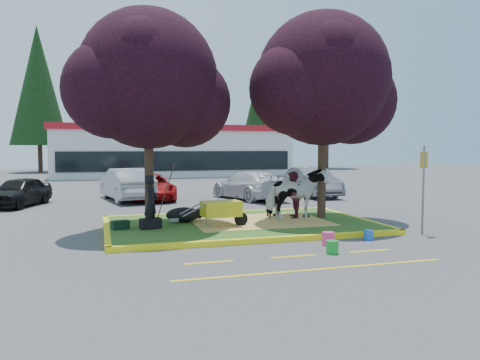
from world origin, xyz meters
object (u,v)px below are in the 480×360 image
object	(u,v)px
sign_post	(424,180)
bucket_pink	(328,239)
handler	(151,202)
wheelbarrow	(222,209)
calf	(183,215)
car_black	(19,192)
bucket_green	(332,247)
cow	(296,194)
car_silver	(126,184)
bucket_blue	(369,235)

from	to	relation	value
sign_post	bucket_pink	bearing A→B (deg)	169.69
handler	wheelbarrow	world-z (taller)	handler
calf	sign_post	size ratio (longest dim) A/B	0.42
car_black	bucket_green	bearing A→B (deg)	-34.14
wheelbarrow	car_black	bearing A→B (deg)	124.47
cow	bucket_pink	world-z (taller)	cow
sign_post	car_silver	xyz separation A→B (m)	(-7.73, 11.34, -0.82)
sign_post	bucket_green	xyz separation A→B (m)	(-3.68, -1.49, -1.43)
car_black	car_silver	distance (m)	4.61
handler	wheelbarrow	size ratio (longest dim) A/B	0.77
cow	wheelbarrow	xyz separation A→B (m)	(-2.68, -0.65, -0.31)
bucket_pink	car_black	size ratio (longest dim) A/B	0.09
wheelbarrow	bucket_pink	xyz separation A→B (m)	(2.13, -2.68, -0.51)
calf	handler	xyz separation A→B (m)	(-1.09, -0.95, 0.55)
sign_post	bucket_green	size ratio (longest dim) A/B	8.23
handler	car_black	bearing A→B (deg)	55.66
car_silver	wheelbarrow	bearing A→B (deg)	92.63
calf	car_silver	distance (m)	8.19
sign_post	car_black	distance (m)	16.04
sign_post	cow	bearing A→B (deg)	114.92
handler	car_silver	distance (m)	9.03
calf	car_black	world-z (taller)	car_black
bucket_pink	car_silver	size ratio (longest dim) A/B	0.07
wheelbarrow	calf	bearing A→B (deg)	123.89
bucket_pink	bucket_blue	bearing A→B (deg)	12.55
calf	bucket_blue	size ratio (longest dim) A/B	3.99
handler	bucket_pink	size ratio (longest dim) A/B	4.56
wheelbarrow	bucket_blue	size ratio (longest dim) A/B	7.47
calf	wheelbarrow	size ratio (longest dim) A/B	0.53
cow	car_black	size ratio (longest dim) A/B	0.54
wheelbarrow	car_black	world-z (taller)	car_black
handler	bucket_green	world-z (taller)	handler
calf	bucket_green	distance (m)	5.49
handler	bucket_green	distance (m)	5.45
cow	bucket_blue	xyz separation A→B (m)	(0.82, -3.02, -0.85)
sign_post	handler	bearing A→B (deg)	142.26
car_silver	sign_post	bearing A→B (deg)	113.12
bucket_green	car_silver	distance (m)	13.47
wheelbarrow	car_silver	size ratio (longest dim) A/B	0.44
sign_post	calf	bearing A→B (deg)	132.43
cow	sign_post	distance (m)	3.93
handler	car_silver	world-z (taller)	handler
calf	bucket_green	xyz separation A→B (m)	(2.74, -4.76, -0.23)
cow	bucket_green	distance (m)	4.39
car_black	car_silver	size ratio (longest dim) A/B	0.79
bucket_pink	handler	bearing A→B (deg)	145.08
wheelbarrow	cow	bearing A→B (deg)	8.77
calf	car_black	xyz separation A→B (m)	(-5.81, 7.07, 0.24)
cow	calf	size ratio (longest dim) A/B	1.84
cow	car_silver	xyz separation A→B (m)	(-4.95, 8.62, -0.22)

